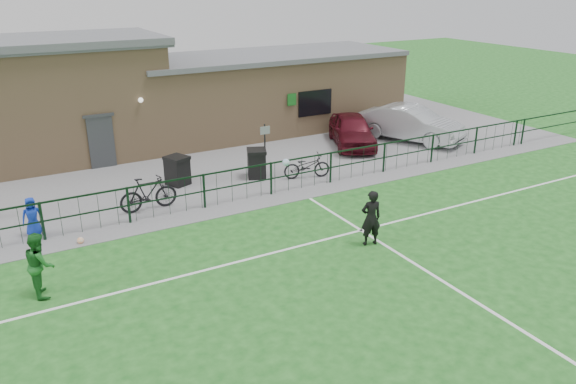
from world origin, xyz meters
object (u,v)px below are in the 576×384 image
spectator_child (32,217)px  ball_ground (81,241)px  wheelie_bin_right (257,164)px  car_silver (411,124)px  bicycle_d (148,194)px  car_maroon (352,130)px  bicycle_e (307,166)px  wheelie_bin_left (177,172)px  sign_post (265,149)px  outfield_player (40,264)px

spectator_child → ball_ground: bearing=-46.6°
ball_ground → wheelie_bin_right: bearing=20.7°
car_silver → bicycle_d: (-13.09, -2.28, -0.23)m
car_maroon → bicycle_e: size_ratio=2.37×
bicycle_e → wheelie_bin_left: bearing=85.7°
ball_ground → spectator_child: bearing=132.0°
sign_post → car_maroon: 5.47m
wheelie_bin_right → bicycle_e: size_ratio=0.57×
wheelie_bin_left → spectator_child: bearing=179.6°
car_silver → car_maroon: bearing=143.6°
sign_post → ball_ground: (-7.44, -2.78, -0.92)m
wheelie_bin_right → car_maroon: (5.66, 1.73, 0.21)m
wheelie_bin_left → bicycle_e: size_ratio=0.56×
car_maroon → bicycle_e: (-4.04, -2.75, -0.25)m
wheelie_bin_left → bicycle_e: bearing=-43.3°
wheelie_bin_left → spectator_child: size_ratio=0.83×
car_silver → sign_post: bearing=162.6°
wheelie_bin_right → ball_ground: size_ratio=5.20×
car_maroon → bicycle_e: bearing=-121.2°
bicycle_d → bicycle_e: size_ratio=1.07×
car_silver → bicycle_e: (-6.92, -2.12, -0.33)m
bicycle_e → ball_ground: bearing=117.0°
wheelie_bin_right → spectator_child: (-8.08, -1.43, 0.10)m
sign_post → wheelie_bin_left: bearing=170.8°
wheelie_bin_left → car_maroon: size_ratio=0.24×
car_maroon → wheelie_bin_left: bearing=-148.5°
wheelie_bin_right → car_silver: car_silver is taller
wheelie_bin_left → bicycle_d: bearing=-153.7°
wheelie_bin_right → outfield_player: 9.70m
outfield_player → car_maroon: bearing=-64.4°
bicycle_e → sign_post: bearing=61.9°
sign_post → ball_ground: 7.99m
car_silver → bicycle_d: car_silver is taller
bicycle_e → spectator_child: spectator_child is taller
car_maroon → ball_ground: 13.41m
spectator_child → wheelie_bin_left: bearing=23.7°
car_silver → outfield_player: bearing=176.0°
sign_post → outfield_player: bearing=-149.2°
wheelie_bin_left → sign_post: bearing=-31.9°
sign_post → bicycle_e: size_ratio=1.12×
wheelie_bin_left → outfield_player: (-5.36, -5.74, 0.29)m
wheelie_bin_right → wheelie_bin_left: bearing=-171.1°
bicycle_d → ball_ground: bearing=119.2°
bicycle_d → bicycle_e: (6.16, 0.16, -0.10)m
car_maroon → outfield_player: 15.50m
car_maroon → outfield_player: bearing=-129.5°
car_silver → ball_ground: car_silver is taller
car_silver → spectator_child: bearing=164.5°
wheelie_bin_right → sign_post: 0.68m
sign_post → spectator_child: bearing=-169.5°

